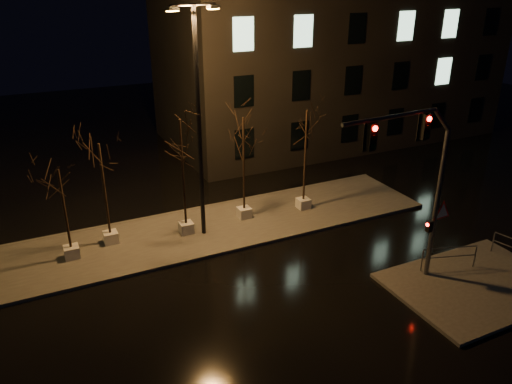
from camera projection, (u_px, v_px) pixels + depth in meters
ground at (277, 288)px, 20.66m from camera, size 90.00×90.00×0.00m
median at (222, 226)px, 25.59m from camera, size 22.00×5.00×0.15m
sidewalk_corner at (476, 285)px, 20.72m from camera, size 7.00×5.00×0.15m
building at (330, 38)px, 38.13m from camera, size 25.00×12.00×15.00m
tree_0 at (61, 190)px, 21.29m from camera, size 1.80×1.80×4.37m
tree_1 at (102, 167)px, 22.34m from camera, size 1.80×1.80×5.09m
tree_2 at (181, 146)px, 22.99m from camera, size 1.80×1.80×5.94m
tree_3 at (243, 141)px, 24.68m from camera, size 1.80×1.80×5.56m
tree_4 at (306, 133)px, 25.73m from camera, size 1.80×1.80×5.64m
traffic_signal_mast at (420, 174)px, 18.89m from camera, size 6.01×0.50×7.34m
streetlight_main at (198, 111)px, 22.32m from camera, size 2.61×1.13×10.68m
guard_rail_a at (449, 255)px, 21.44m from camera, size 2.36×0.79×1.07m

